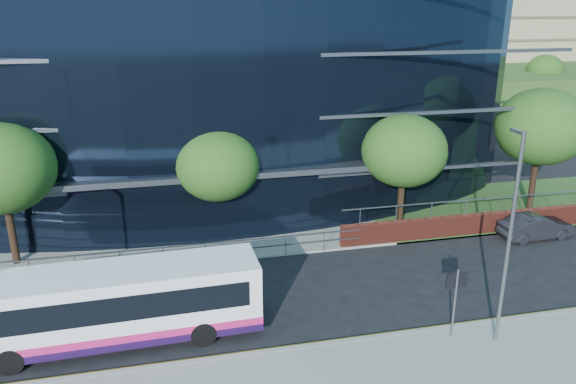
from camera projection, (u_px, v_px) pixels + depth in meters
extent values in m
plane|color=black|center=(325.00, 331.00, 21.85)|extent=(200.00, 200.00, 0.00)
cube|color=gray|center=(333.00, 344.00, 20.90)|extent=(80.00, 0.25, 0.16)
cube|color=gold|center=(331.00, 343.00, 21.11)|extent=(80.00, 0.08, 0.01)
cube|color=gold|center=(330.00, 340.00, 21.25)|extent=(80.00, 0.08, 0.01)
cube|color=gray|center=(163.00, 235.00, 30.70)|extent=(50.00, 8.00, 0.10)
cube|color=black|center=(180.00, 62.00, 40.53)|extent=(38.00, 16.00, 16.00)
cube|color=#595E66|center=(198.00, 177.00, 28.56)|extent=(22.00, 1.20, 0.30)
cube|color=slate|center=(119.00, 252.00, 26.27)|extent=(24.00, 0.05, 0.05)
cube|color=slate|center=(120.00, 260.00, 26.41)|extent=(24.00, 0.05, 0.05)
cylinder|color=slate|center=(120.00, 261.00, 26.43)|extent=(0.04, 0.04, 1.10)
cube|color=#2D511E|center=(430.00, 76.00, 79.60)|extent=(60.00, 42.00, 4.00)
cylinder|color=slate|center=(455.00, 303.00, 20.82)|extent=(0.08, 0.08, 2.80)
cube|color=black|center=(457.00, 280.00, 20.53)|extent=(0.85, 0.06, 0.60)
cylinder|color=black|center=(12.00, 233.00, 26.86)|extent=(0.36, 0.36, 3.30)
ellipsoid|color=#1C4413|center=(1.00, 169.00, 25.81)|extent=(4.95, 4.95, 4.21)
cylinder|color=black|center=(220.00, 217.00, 29.51)|extent=(0.36, 0.36, 2.86)
ellipsoid|color=#1C4413|center=(218.00, 166.00, 28.60)|extent=(4.29, 4.29, 3.65)
cylinder|color=black|center=(401.00, 203.00, 31.13)|extent=(0.36, 0.36, 3.08)
ellipsoid|color=#1C4413|center=(404.00, 151.00, 30.15)|extent=(4.62, 4.62, 3.93)
cylinder|color=black|center=(533.00, 183.00, 33.88)|extent=(0.36, 0.36, 3.52)
ellipsoid|color=#1C4413|center=(541.00, 127.00, 32.77)|extent=(5.28, 5.28, 4.49)
cylinder|color=black|center=(429.00, 100.00, 63.30)|extent=(0.36, 0.36, 3.08)
ellipsoid|color=#1C4413|center=(431.00, 73.00, 62.33)|extent=(4.62, 4.62, 3.93)
cylinder|color=black|center=(542.00, 93.00, 68.57)|extent=(0.36, 0.36, 2.86)
ellipsoid|color=#1C4413|center=(545.00, 70.00, 67.66)|extent=(4.29, 4.29, 3.65)
cylinder|color=slate|center=(509.00, 242.00, 19.74)|extent=(0.14, 0.14, 8.00)
cube|color=slate|center=(518.00, 131.00, 18.80)|extent=(0.15, 0.70, 0.12)
cube|color=white|center=(114.00, 303.00, 20.72)|extent=(10.79, 2.75, 2.58)
cube|color=#210E3A|center=(117.00, 329.00, 21.09)|extent=(10.81, 2.80, 0.29)
cube|color=#CB1D68|center=(116.00, 323.00, 21.00)|extent=(10.81, 2.80, 0.29)
cube|color=black|center=(129.00, 292.00, 20.74)|extent=(8.64, 2.74, 0.97)
cylinder|color=black|center=(10.00, 361.00, 19.25)|extent=(0.98, 0.32, 0.97)
cylinder|color=black|center=(203.00, 334.00, 20.83)|extent=(0.98, 0.32, 0.97)
imported|color=black|center=(536.00, 227.00, 30.19)|extent=(4.10, 1.59, 1.33)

